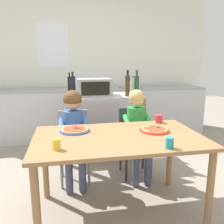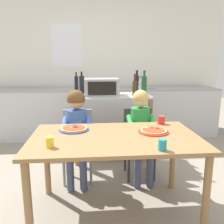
{
  "view_description": "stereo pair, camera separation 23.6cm",
  "coord_description": "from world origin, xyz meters",
  "px_view_note": "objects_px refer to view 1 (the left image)",
  "views": [
    {
      "loc": [
        -0.43,
        -1.96,
        1.4
      ],
      "look_at": [
        0.0,
        0.3,
        0.9
      ],
      "focal_mm": 38.56,
      "sensor_mm": 36.0,
      "label": 1
    },
    {
      "loc": [
        -0.2,
        -1.99,
        1.4
      ],
      "look_at": [
        0.0,
        0.3,
        0.9
      ],
      "focal_mm": 38.56,
      "sensor_mm": 36.0,
      "label": 2
    }
  ],
  "objects_px": {
    "dining_chair_left": "(74,140)",
    "child_in_blue_striped_shirt": "(74,125)",
    "drinking_cup_teal": "(170,143)",
    "bottle_squat_spirits": "(70,87)",
    "dining_chair_right": "(134,136)",
    "bottle_brown_beer": "(127,88)",
    "toaster_oven": "(94,87)",
    "kitchen_island_cart": "(104,116)",
    "drinking_cup_red": "(159,119)",
    "bottle_dark_olive_oil": "(73,85)",
    "bottle_slim_sauce": "(133,87)",
    "pizza_plate_red_rimmed": "(155,130)",
    "dining_table": "(118,146)",
    "child_in_green_shirt": "(137,124)",
    "pizza_plate_blue_rimmed": "(75,130)",
    "bottle_tall_green_wine": "(137,85)",
    "drinking_cup_yellow": "(57,144)",
    "bottle_clear_vinegar": "(128,83)"
  },
  "relations": [
    {
      "from": "kitchen_island_cart",
      "to": "toaster_oven",
      "type": "relative_size",
      "value": 2.3
    },
    {
      "from": "bottle_tall_green_wine",
      "to": "dining_chair_left",
      "type": "bearing_deg",
      "value": -152.81
    },
    {
      "from": "child_in_blue_striped_shirt",
      "to": "drinking_cup_teal",
      "type": "distance_m",
      "value": 1.2
    },
    {
      "from": "kitchen_island_cart",
      "to": "dining_chair_right",
      "type": "height_order",
      "value": "kitchen_island_cart"
    },
    {
      "from": "kitchen_island_cart",
      "to": "child_in_blue_striped_shirt",
      "type": "distance_m",
      "value": 0.85
    },
    {
      "from": "bottle_squat_spirits",
      "to": "dining_chair_left",
      "type": "relative_size",
      "value": 0.41
    },
    {
      "from": "kitchen_island_cart",
      "to": "drinking_cup_red",
      "type": "distance_m",
      "value": 1.08
    },
    {
      "from": "child_in_blue_striped_shirt",
      "to": "drinking_cup_yellow",
      "type": "xyz_separation_m",
      "value": [
        -0.15,
        -0.85,
        0.1
      ]
    },
    {
      "from": "bottle_squat_spirits",
      "to": "child_in_green_shirt",
      "type": "xyz_separation_m",
      "value": [
        0.75,
        -0.51,
        -0.39
      ]
    },
    {
      "from": "dining_chair_left",
      "to": "child_in_green_shirt",
      "type": "height_order",
      "value": "child_in_green_shirt"
    },
    {
      "from": "bottle_brown_beer",
      "to": "dining_table",
      "type": "distance_m",
      "value": 1.29
    },
    {
      "from": "bottle_brown_beer",
      "to": "bottle_squat_spirits",
      "type": "bearing_deg",
      "value": -176.77
    },
    {
      "from": "bottle_brown_beer",
      "to": "toaster_oven",
      "type": "bearing_deg",
      "value": 163.76
    },
    {
      "from": "pizza_plate_blue_rimmed",
      "to": "bottle_slim_sauce",
      "type": "bearing_deg",
      "value": 52.34
    },
    {
      "from": "child_in_blue_striped_shirt",
      "to": "pizza_plate_red_rimmed",
      "type": "height_order",
      "value": "child_in_blue_striped_shirt"
    },
    {
      "from": "toaster_oven",
      "to": "bottle_clear_vinegar",
      "type": "xyz_separation_m",
      "value": [
        0.54,
        0.26,
        0.02
      ]
    },
    {
      "from": "dining_table",
      "to": "drinking_cup_teal",
      "type": "xyz_separation_m",
      "value": [
        0.31,
        -0.36,
        0.14
      ]
    },
    {
      "from": "bottle_tall_green_wine",
      "to": "dining_chair_right",
      "type": "distance_m",
      "value": 0.74
    },
    {
      "from": "dining_chair_left",
      "to": "child_in_blue_striped_shirt",
      "type": "height_order",
      "value": "child_in_blue_striped_shirt"
    },
    {
      "from": "bottle_clear_vinegar",
      "to": "child_in_blue_striped_shirt",
      "type": "relative_size",
      "value": 0.31
    },
    {
      "from": "bottle_slim_sauce",
      "to": "drinking_cup_red",
      "type": "height_order",
      "value": "bottle_slim_sauce"
    },
    {
      "from": "child_in_blue_striped_shirt",
      "to": "bottle_brown_beer",
      "type": "bearing_deg",
      "value": 36.66
    },
    {
      "from": "bottle_dark_olive_oil",
      "to": "child_in_green_shirt",
      "type": "bearing_deg",
      "value": -53.33
    },
    {
      "from": "dining_table",
      "to": "child_in_blue_striped_shirt",
      "type": "distance_m",
      "value": 0.72
    },
    {
      "from": "bottle_slim_sauce",
      "to": "pizza_plate_red_rimmed",
      "type": "bearing_deg",
      "value": -96.33
    },
    {
      "from": "bottle_slim_sauce",
      "to": "child_in_green_shirt",
      "type": "distance_m",
      "value": 0.81
    },
    {
      "from": "bottle_squat_spirits",
      "to": "dining_chair_right",
      "type": "distance_m",
      "value": 1.02
    },
    {
      "from": "dining_chair_right",
      "to": "toaster_oven",
      "type": "bearing_deg",
      "value": 127.0
    },
    {
      "from": "bottle_squat_spirits",
      "to": "pizza_plate_blue_rimmed",
      "type": "height_order",
      "value": "bottle_squat_spirits"
    },
    {
      "from": "bottle_dark_olive_oil",
      "to": "drinking_cup_yellow",
      "type": "relative_size",
      "value": 3.8
    },
    {
      "from": "dining_chair_left",
      "to": "drinking_cup_red",
      "type": "height_order",
      "value": "drinking_cup_red"
    },
    {
      "from": "bottle_dark_olive_oil",
      "to": "pizza_plate_blue_rimmed",
      "type": "xyz_separation_m",
      "value": [
        -0.03,
        -1.35,
        -0.29
      ]
    },
    {
      "from": "bottle_slim_sauce",
      "to": "bottle_tall_green_wine",
      "type": "bearing_deg",
      "value": -87.22
    },
    {
      "from": "dining_chair_left",
      "to": "dining_chair_right",
      "type": "bearing_deg",
      "value": 0.84
    },
    {
      "from": "pizza_plate_red_rimmed",
      "to": "drinking_cup_teal",
      "type": "xyz_separation_m",
      "value": [
        -0.05,
        -0.44,
        0.03
      ]
    },
    {
      "from": "drinking_cup_teal",
      "to": "dining_chair_left",
      "type": "bearing_deg",
      "value": 121.87
    },
    {
      "from": "kitchen_island_cart",
      "to": "child_in_blue_striped_shirt",
      "type": "relative_size",
      "value": 1.01
    },
    {
      "from": "dining_chair_right",
      "to": "pizza_plate_red_rimmed",
      "type": "bearing_deg",
      "value": -90.0
    },
    {
      "from": "bottle_dark_olive_oil",
      "to": "toaster_oven",
      "type": "bearing_deg",
      "value": -43.13
    },
    {
      "from": "bottle_slim_sauce",
      "to": "child_in_green_shirt",
      "type": "bearing_deg",
      "value": -101.05
    },
    {
      "from": "bottle_clear_vinegar",
      "to": "child_in_green_shirt",
      "type": "bearing_deg",
      "value": -97.17
    },
    {
      "from": "bottle_squat_spirits",
      "to": "drinking_cup_red",
      "type": "xyz_separation_m",
      "value": [
        0.9,
        -0.77,
        -0.27
      ]
    },
    {
      "from": "child_in_blue_striped_shirt",
      "to": "pizza_plate_blue_rimmed",
      "type": "height_order",
      "value": "child_in_blue_striped_shirt"
    },
    {
      "from": "pizza_plate_blue_rimmed",
      "to": "pizza_plate_red_rimmed",
      "type": "height_order",
      "value": "same"
    },
    {
      "from": "drinking_cup_teal",
      "to": "bottle_squat_spirits",
      "type": "bearing_deg",
      "value": 115.09
    },
    {
      "from": "dining_chair_left",
      "to": "toaster_oven",
      "type": "bearing_deg",
      "value": 61.2
    },
    {
      "from": "bottle_tall_green_wine",
      "to": "child_in_blue_striped_shirt",
      "type": "bearing_deg",
      "value": -147.17
    },
    {
      "from": "bottle_brown_beer",
      "to": "bottle_dark_olive_oil",
      "type": "bearing_deg",
      "value": 151.5
    },
    {
      "from": "dining_table",
      "to": "bottle_slim_sauce",
      "type": "bearing_deg",
      "value": 69.49
    },
    {
      "from": "bottle_clear_vinegar",
      "to": "drinking_cup_yellow",
      "type": "distance_m",
      "value": 2.07
    }
  ]
}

